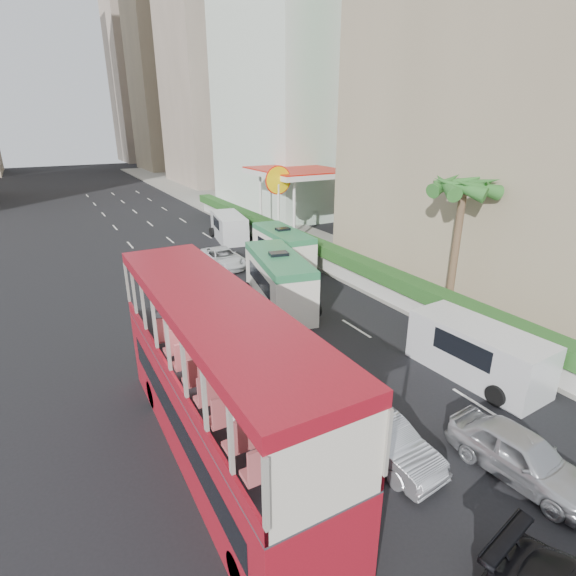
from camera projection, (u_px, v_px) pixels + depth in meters
ground_plane at (379, 398)px, 16.11m from camera, size 200.00×200.00×0.00m
double_decker_bus at (217, 383)px, 12.47m from camera, size 2.50×11.00×5.06m
car_silver_lane_a at (381, 456)px, 13.35m from camera, size 1.76×4.03×1.29m
car_silver_lane_b at (516, 475)px, 12.65m from camera, size 1.99×4.20×1.39m
van_asset at (223, 266)px, 30.51m from camera, size 2.11×4.46×1.23m
minibus_near at (279, 281)px, 23.60m from camera, size 3.37×6.67×2.83m
minibus_far at (283, 249)px, 29.69m from camera, size 2.34×6.00×2.61m
panel_van_near at (477, 352)px, 17.19m from camera, size 2.38×5.31×2.08m
panel_van_far at (229, 227)px, 36.98m from camera, size 2.96×5.50×2.09m
sidewalk at (276, 229)px, 40.60m from camera, size 6.00×120.00×0.18m
kerb_wall at (315, 257)px, 30.13m from camera, size 0.30×44.00×1.00m
hedge at (316, 245)px, 29.83m from camera, size 1.10×44.00×0.70m
palm_tree at (455, 251)px, 21.74m from camera, size 0.36×0.36×6.40m
shell_station at (297, 202)px, 38.48m from camera, size 6.50×8.00×5.50m
tower_mid at (221, 0)px, 62.86m from camera, size 16.00×16.00×50.00m
tower_far_a at (170, 46)px, 83.06m from camera, size 14.00×14.00×44.00m
tower_far_b at (144, 69)px, 101.72m from camera, size 14.00×14.00×40.00m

